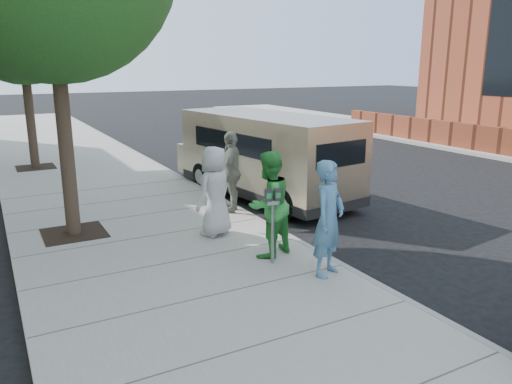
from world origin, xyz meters
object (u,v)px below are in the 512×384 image
Objects in this scene: van at (264,154)px; person_green_shirt at (269,204)px; parking_meter at (273,210)px; person_gray_shirt at (215,191)px; tree_far at (21,17)px; person_officer at (329,219)px; person_striped_polo at (232,172)px.

van is 4.66m from person_green_shirt.
person_gray_shirt is (-0.24, 1.83, -0.06)m from parking_meter.
tree_far is 10.11m from person_gray_shirt.
person_gray_shirt is at bearing 79.66° from person_officer.
parking_meter is at bearing -76.18° from tree_far.
parking_meter is 0.21× the size of van.
parking_meter is (2.67, -10.86, -3.79)m from tree_far.
person_striped_polo is at bearing 59.76° from person_officer.
parking_meter is 1.85m from person_gray_shirt.
person_green_shirt is 1.52m from person_gray_shirt.
tree_far is 3.66× the size of person_gray_shirt.
tree_far is at bearing 78.51° from person_officer.
person_striped_polo is at bearing -122.85° from person_green_shirt.
van is 5.56m from person_officer.
person_green_shirt reaches higher than person_gray_shirt.
person_officer is 1.05× the size of person_gray_shirt.
van reaches higher than person_gray_shirt.
person_green_shirt reaches higher than parking_meter.
person_green_shirt is (2.80, -10.50, -3.80)m from tree_far.
tree_far is 12.69m from person_officer.
tree_far is at bearing 119.99° from parking_meter.
tree_far is 3.46× the size of person_green_shirt.
tree_far is at bearing -94.88° from person_green_shirt.
person_officer is (3.22, -11.67, -3.80)m from tree_far.
tree_far is at bearing -119.62° from person_striped_polo.
person_officer is at bearing -74.56° from tree_far.
person_gray_shirt is at bearing 113.55° from parking_meter.
van reaches higher than person_green_shirt.
person_gray_shirt is at bearing -0.89° from person_striped_polo.
tree_far is 11.51m from person_green_shirt.
van is 3.45× the size of person_gray_shirt.
tree_far is at bearing -102.78° from person_gray_shirt.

